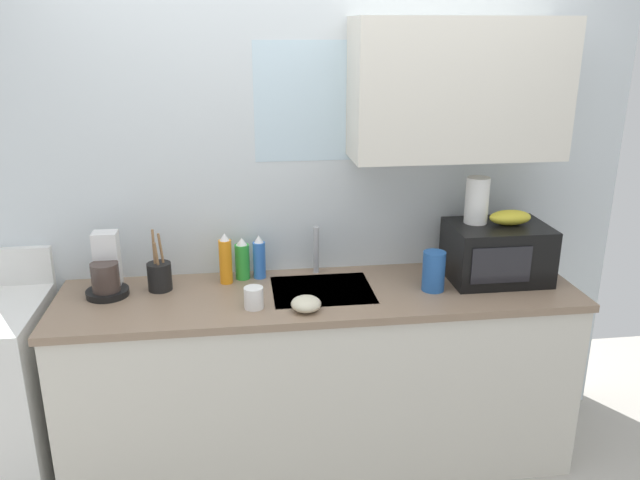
{
  "coord_description": "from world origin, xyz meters",
  "views": [
    {
      "loc": [
        -0.36,
        -2.68,
        2.06
      ],
      "look_at": [
        0.0,
        0.0,
        1.15
      ],
      "focal_mm": 35.77,
      "sensor_mm": 36.0,
      "label": 1
    }
  ],
  "objects": [
    {
      "name": "dish_soap_bottle_blue",
      "position": [
        -0.27,
        0.21,
        1.0
      ],
      "size": [
        0.06,
        0.06,
        0.21
      ],
      "color": "blue",
      "rests_on": "counter_unit"
    },
    {
      "name": "dish_soap_bottle_orange",
      "position": [
        -0.43,
        0.16,
        1.02
      ],
      "size": [
        0.06,
        0.06,
        0.25
      ],
      "color": "orange",
      "rests_on": "counter_unit"
    },
    {
      "name": "kitchen_wall_assembly",
      "position": [
        0.13,
        0.31,
        1.36
      ],
      "size": [
        3.16,
        0.42,
        2.5
      ],
      "color": "silver",
      "rests_on": "ground"
    },
    {
      "name": "mug_white",
      "position": [
        -0.31,
        -0.14,
        0.95
      ],
      "size": [
        0.08,
        0.08,
        0.09
      ],
      "primitive_type": "cylinder",
      "color": "white",
      "rests_on": "counter_unit"
    },
    {
      "name": "sink_faucet",
      "position": [
        0.01,
        0.24,
        1.02
      ],
      "size": [
        0.03,
        0.03,
        0.24
      ],
      "primitive_type": "cylinder",
      "color": "#B2B5BA",
      "rests_on": "counter_unit"
    },
    {
      "name": "small_bowl",
      "position": [
        -0.09,
        -0.2,
        0.93
      ],
      "size": [
        0.13,
        0.13,
        0.06
      ],
      "primitive_type": "ellipsoid",
      "color": "beige",
      "rests_on": "counter_unit"
    },
    {
      "name": "cereal_canister",
      "position": [
        0.52,
        -0.05,
        0.99
      ],
      "size": [
        0.1,
        0.1,
        0.19
      ],
      "primitive_type": "cylinder",
      "color": "#2659A5",
      "rests_on": "counter_unit"
    },
    {
      "name": "paper_towel_roll",
      "position": [
        0.76,
        0.1,
        1.28
      ],
      "size": [
        0.11,
        0.11,
        0.22
      ],
      "primitive_type": "cylinder",
      "color": "white",
      "rests_on": "microwave"
    },
    {
      "name": "utensil_crock",
      "position": [
        -0.73,
        0.12,
        0.97
      ],
      "size": [
        0.11,
        0.11,
        0.29
      ],
      "color": "black",
      "rests_on": "counter_unit"
    },
    {
      "name": "counter_unit",
      "position": [
        0.0,
        0.0,
        0.46
      ],
      "size": [
        2.39,
        0.63,
        0.9
      ],
      "color": "silver",
      "rests_on": "ground"
    },
    {
      "name": "banana_bunch",
      "position": [
        0.91,
        0.05,
        1.2
      ],
      "size": [
        0.2,
        0.11,
        0.07
      ],
      "primitive_type": "ellipsoid",
      "color": "gold",
      "rests_on": "microwave"
    },
    {
      "name": "coffee_maker",
      "position": [
        -0.96,
        0.11,
        1.0
      ],
      "size": [
        0.19,
        0.21,
        0.28
      ],
      "color": "black",
      "rests_on": "counter_unit"
    },
    {
      "name": "dish_soap_bottle_green",
      "position": [
        -0.35,
        0.21,
        1.0
      ],
      "size": [
        0.07,
        0.07,
        0.21
      ],
      "color": "green",
      "rests_on": "counter_unit"
    },
    {
      "name": "microwave",
      "position": [
        0.86,
        0.05,
        1.04
      ],
      "size": [
        0.46,
        0.35,
        0.27
      ],
      "color": "black",
      "rests_on": "counter_unit"
    }
  ]
}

